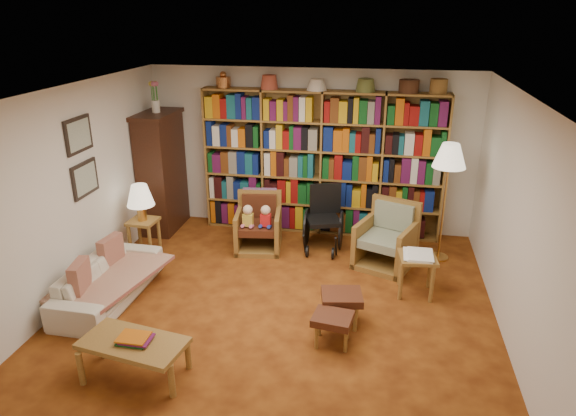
% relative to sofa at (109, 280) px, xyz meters
% --- Properties ---
extents(floor, '(5.00, 5.00, 0.00)m').
position_rel_sofa_xyz_m(floor, '(2.05, 0.19, -0.24)').
color(floor, '#964E17').
rests_on(floor, ground).
extents(ceiling, '(5.00, 5.00, 0.00)m').
position_rel_sofa_xyz_m(ceiling, '(2.05, 0.19, 2.26)').
color(ceiling, white).
rests_on(ceiling, wall_back).
extents(wall_back, '(5.00, 0.00, 5.00)m').
position_rel_sofa_xyz_m(wall_back, '(2.05, 2.69, 1.01)').
color(wall_back, silver).
rests_on(wall_back, floor).
extents(wall_front, '(5.00, 0.00, 5.00)m').
position_rel_sofa_xyz_m(wall_front, '(2.05, -2.31, 1.01)').
color(wall_front, silver).
rests_on(wall_front, floor).
extents(wall_left, '(0.00, 5.00, 5.00)m').
position_rel_sofa_xyz_m(wall_left, '(-0.45, 0.19, 1.01)').
color(wall_left, silver).
rests_on(wall_left, floor).
extents(wall_right, '(0.00, 5.00, 5.00)m').
position_rel_sofa_xyz_m(wall_right, '(4.55, 0.19, 1.01)').
color(wall_right, silver).
rests_on(wall_right, floor).
extents(bookshelf, '(3.60, 0.30, 2.42)m').
position_rel_sofa_xyz_m(bookshelf, '(2.25, 2.52, 0.93)').
color(bookshelf, olive).
rests_on(bookshelf, floor).
extents(curio_cabinet, '(0.50, 0.95, 2.40)m').
position_rel_sofa_xyz_m(curio_cabinet, '(-0.20, 2.19, 0.71)').
color(curio_cabinet, '#3B1B10').
rests_on(curio_cabinet, floor).
extents(framed_pictures, '(0.03, 0.52, 0.97)m').
position_rel_sofa_xyz_m(framed_pictures, '(-0.43, 0.49, 1.38)').
color(framed_pictures, black).
rests_on(framed_pictures, wall_left).
extents(sofa, '(1.68, 0.67, 0.49)m').
position_rel_sofa_xyz_m(sofa, '(0.00, 0.00, 0.00)').
color(sofa, beige).
rests_on(sofa, floor).
extents(sofa_throw, '(1.06, 1.62, 0.04)m').
position_rel_sofa_xyz_m(sofa_throw, '(0.05, 0.00, 0.06)').
color(sofa_throw, beige).
rests_on(sofa_throw, sofa).
extents(cushion_left, '(0.17, 0.39, 0.38)m').
position_rel_sofa_xyz_m(cushion_left, '(-0.13, 0.35, 0.21)').
color(cushion_left, maroon).
rests_on(cushion_left, sofa).
extents(cushion_right, '(0.19, 0.40, 0.38)m').
position_rel_sofa_xyz_m(cushion_right, '(-0.13, -0.35, 0.21)').
color(cushion_right, maroon).
rests_on(cushion_right, sofa).
extents(side_table_lamp, '(0.40, 0.40, 0.53)m').
position_rel_sofa_xyz_m(side_table_lamp, '(-0.10, 1.21, 0.15)').
color(side_table_lamp, olive).
rests_on(side_table_lamp, floor).
extents(table_lamp, '(0.38, 0.38, 0.52)m').
position_rel_sofa_xyz_m(table_lamp, '(-0.10, 1.21, 0.64)').
color(table_lamp, gold).
rests_on(table_lamp, side_table_lamp).
extents(armchair_leather, '(0.74, 0.77, 0.82)m').
position_rel_sofa_xyz_m(armchair_leather, '(1.45, 1.77, 0.10)').
color(armchair_leather, olive).
rests_on(armchair_leather, floor).
extents(armchair_sage, '(0.96, 0.96, 0.88)m').
position_rel_sofa_xyz_m(armchair_sage, '(3.27, 1.59, 0.09)').
color(armchair_sage, olive).
rests_on(armchair_sage, floor).
extents(wheelchair, '(0.58, 0.75, 0.94)m').
position_rel_sofa_xyz_m(wheelchair, '(2.37, 1.93, 0.18)').
color(wheelchair, black).
rests_on(wheelchair, floor).
extents(floor_lamp, '(0.44, 0.44, 1.66)m').
position_rel_sofa_xyz_m(floor_lamp, '(4.02, 1.85, 1.19)').
color(floor_lamp, gold).
rests_on(floor_lamp, floor).
extents(side_table_papers, '(0.49, 0.49, 0.54)m').
position_rel_sofa_xyz_m(side_table_papers, '(3.65, 0.81, 0.18)').
color(side_table_papers, olive).
rests_on(side_table_papers, floor).
extents(footstool_a, '(0.44, 0.39, 0.34)m').
position_rel_sofa_xyz_m(footstool_a, '(2.75, -0.40, 0.03)').
color(footstool_a, '#4E2515').
rests_on(footstool_a, floor).
extents(footstool_b, '(0.50, 0.45, 0.38)m').
position_rel_sofa_xyz_m(footstool_b, '(2.81, -0.01, 0.06)').
color(footstool_b, '#4E2515').
rests_on(footstool_b, floor).
extents(coffee_table, '(1.05, 0.65, 0.45)m').
position_rel_sofa_xyz_m(coffee_table, '(0.96, -1.27, 0.10)').
color(coffee_table, olive).
rests_on(coffee_table, floor).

